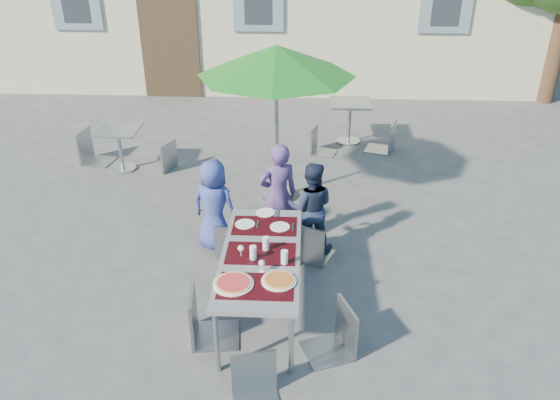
# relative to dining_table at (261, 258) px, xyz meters

# --- Properties ---
(ground) EXTENTS (90.00, 90.00, 0.00)m
(ground) POSITION_rel_dining_table_xyz_m (-0.65, 0.19, -0.70)
(ground) COLOR #424345
(ground) RESTS_ON ground
(dining_table) EXTENTS (0.80, 1.85, 0.76)m
(dining_table) POSITION_rel_dining_table_xyz_m (0.00, 0.00, 0.00)
(dining_table) COLOR #4F5055
(dining_table) RESTS_ON ground
(pizza_near_left) EXTENTS (0.38, 0.38, 0.03)m
(pizza_near_left) POSITION_rel_dining_table_xyz_m (-0.21, -0.54, 0.07)
(pizza_near_left) COLOR white
(pizza_near_left) RESTS_ON dining_table
(pizza_near_right) EXTENTS (0.33, 0.33, 0.03)m
(pizza_near_right) POSITION_rel_dining_table_xyz_m (0.21, -0.47, 0.07)
(pizza_near_right) COLOR white
(pizza_near_right) RESTS_ON dining_table
(glassware) EXTENTS (0.51, 0.45, 0.15)m
(glassware) POSITION_rel_dining_table_xyz_m (0.05, -0.09, 0.13)
(glassware) COLOR silver
(glassware) RESTS_ON dining_table
(place_settings) EXTENTS (0.65, 0.53, 0.01)m
(place_settings) POSITION_rel_dining_table_xyz_m (-0.02, 0.64, 0.06)
(place_settings) COLOR white
(place_settings) RESTS_ON dining_table
(child_0) EXTENTS (0.68, 0.56, 1.21)m
(child_0) POSITION_rel_dining_table_xyz_m (-0.68, 1.26, -0.09)
(child_0) COLOR #33408D
(child_0) RESTS_ON ground
(child_1) EXTENTS (0.58, 0.48, 1.38)m
(child_1) POSITION_rel_dining_table_xyz_m (0.10, 1.41, -0.01)
(child_1) COLOR #523975
(child_1) RESTS_ON ground
(child_2) EXTENTS (0.58, 0.34, 1.19)m
(child_2) POSITION_rel_dining_table_xyz_m (0.51, 1.28, -0.10)
(child_2) COLOR #1B243B
(child_2) RESTS_ON ground
(chair_0) EXTENTS (0.44, 0.44, 0.90)m
(chair_0) POSITION_rel_dining_table_xyz_m (-0.44, 1.05, -0.17)
(chair_0) COLOR gray
(chair_0) RESTS_ON ground
(chair_1) EXTENTS (0.54, 0.55, 0.97)m
(chair_1) POSITION_rel_dining_table_xyz_m (0.01, 1.15, -0.13)
(chair_1) COLOR gray
(chair_1) RESTS_ON ground
(chair_2) EXTENTS (0.58, 0.58, 0.99)m
(chair_2) POSITION_rel_dining_table_xyz_m (0.52, 1.02, -0.11)
(chair_2) COLOR gray
(chair_2) RESTS_ON ground
(chair_3) EXTENTS (0.51, 0.50, 1.03)m
(chair_3) POSITION_rel_dining_table_xyz_m (-0.54, -0.42, -0.09)
(chair_3) COLOR gray
(chair_3) RESTS_ON ground
(chair_4) EXTENTS (0.56, 0.56, 0.97)m
(chair_4) POSITION_rel_dining_table_xyz_m (0.77, -0.54, -0.13)
(chair_4) COLOR gray
(chair_4) RESTS_ON ground
(chair_5) EXTENTS (0.49, 0.50, 0.91)m
(chair_5) POSITION_rel_dining_table_xyz_m (0.05, -1.22, -0.17)
(chair_5) COLOR gray
(chair_5) RESTS_ON ground
(patio_umbrella) EXTENTS (2.17, 2.17, 2.27)m
(patio_umbrella) POSITION_rel_dining_table_xyz_m (0.02, 2.68, 1.34)
(patio_umbrella) COLOR #B3B6BB
(patio_umbrella) RESTS_ON ground
(cafe_table_0) EXTENTS (0.66, 0.66, 0.71)m
(cafe_table_0) POSITION_rel_dining_table_xyz_m (-2.61, 3.57, -0.22)
(cafe_table_0) COLOR #B3B6BB
(cafe_table_0) RESTS_ON ground
(bg_chair_l_0) EXTENTS (0.53, 0.53, 1.06)m
(bg_chair_l_0) POSITION_rel_dining_table_xyz_m (-3.23, 3.86, -0.07)
(bg_chair_l_0) COLOR gray
(bg_chair_l_0) RESTS_ON ground
(bg_chair_r_0) EXTENTS (0.54, 0.54, 0.93)m
(bg_chair_r_0) POSITION_rel_dining_table_xyz_m (-1.90, 3.61, -0.15)
(bg_chair_r_0) COLOR #91979C
(bg_chair_r_0) RESTS_ON ground
(cafe_table_1) EXTENTS (0.73, 0.73, 0.78)m
(cafe_table_1) POSITION_rel_dining_table_xyz_m (1.23, 4.97, -0.15)
(cafe_table_1) COLOR #B3B6BB
(cafe_table_1) RESTS_ON ground
(bg_chair_l_1) EXTENTS (0.50, 0.50, 0.92)m
(bg_chair_l_1) POSITION_rel_dining_table_xyz_m (0.68, 4.46, -0.16)
(bg_chair_l_1) COLOR gray
(bg_chair_l_1) RESTS_ON ground
(bg_chair_r_1) EXTENTS (0.59, 0.58, 1.04)m
(bg_chair_r_1) POSITION_rel_dining_table_xyz_m (1.87, 4.59, -0.08)
(bg_chair_r_1) COLOR gray
(bg_chair_r_1) RESTS_ON ground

